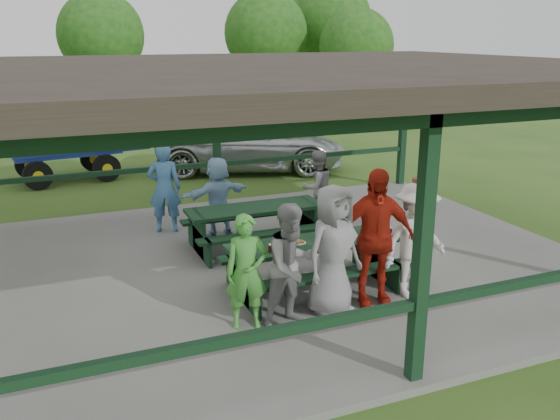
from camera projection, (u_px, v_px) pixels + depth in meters
name	position (u px, v px, depth m)	size (l,w,h in m)	color
ground	(283.00, 266.00, 10.00)	(90.00, 90.00, 0.00)	#2F531A
concrete_slab	(283.00, 263.00, 9.98)	(10.00, 8.00, 0.10)	slate
pavilion_structure	(283.00, 74.00, 9.09)	(10.60, 8.60, 3.24)	black
picnic_table_near	(313.00, 259.00, 8.76)	(2.55, 1.39, 0.75)	black
picnic_table_far	(255.00, 222.00, 10.47)	(2.41, 1.39, 0.75)	black
table_setting	(311.00, 239.00, 8.69)	(2.44, 0.45, 0.10)	white
contestant_green	(247.00, 272.00, 7.54)	(0.55, 0.36, 1.52)	green
contestant_grey_left	(292.00, 266.00, 7.57)	(0.80, 0.62, 1.65)	gray
contestant_grey_mid	(333.00, 250.00, 7.89)	(0.88, 0.57, 1.80)	gray
contestant_red	(374.00, 238.00, 8.14)	(1.15, 0.48, 1.96)	#A31D0F
contestant_white_fedora	(415.00, 240.00, 8.42)	(1.18, 0.79, 1.76)	silver
spectator_lblue	(218.00, 196.00, 11.07)	(1.39, 0.44, 1.50)	#8DB8DB
spectator_blue	(165.00, 188.00, 11.20)	(0.63, 0.41, 1.72)	teal
spectator_grey	(317.00, 187.00, 11.74)	(0.72, 0.56, 1.48)	gray
pickup_truck	(251.00, 144.00, 16.86)	(2.46, 5.33, 1.48)	silver
farm_trailer	(67.00, 156.00, 15.67)	(3.70, 1.92, 1.28)	navy
tree_left	(101.00, 35.00, 24.04)	(3.47, 3.47, 5.42)	#372416
tree_mid	(266.00, 33.00, 25.25)	(3.54, 3.54, 5.53)	#372416
tree_right	(356.00, 46.00, 24.33)	(3.07, 3.07, 4.80)	#372416
tree_far_right	(329.00, 22.00, 28.26)	(4.04, 4.04, 6.31)	#372416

